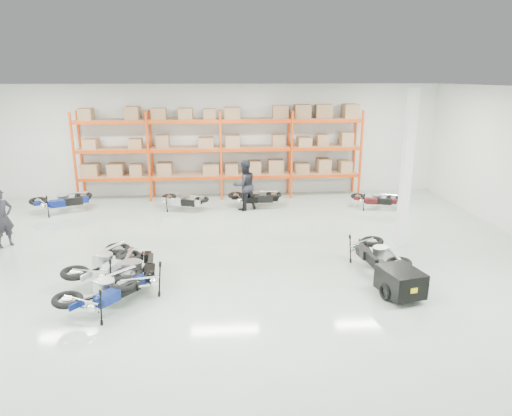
{
  "coord_description": "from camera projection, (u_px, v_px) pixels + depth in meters",
  "views": [
    {
      "loc": [
        -0.07,
        -11.77,
        4.79
      ],
      "look_at": [
        0.96,
        0.91,
        1.1
      ],
      "focal_mm": 32.0,
      "sensor_mm": 36.0,
      "label": 1
    }
  ],
  "objects": [
    {
      "name": "room",
      "position": [
        222.0,
        176.0,
        11.97
      ],
      "size": [
        18.0,
        18.0,
        18.0
      ],
      "color": "#A7BAAB",
      "rests_on": "ground"
    },
    {
      "name": "pallet_rack",
      "position": [
        221.0,
        142.0,
        18.15
      ],
      "size": [
        11.28,
        0.98,
        3.62
      ],
      "color": "#D53C0B",
      "rests_on": "ground"
    },
    {
      "name": "structural_column",
      "position": [
        407.0,
        170.0,
        12.86
      ],
      "size": [
        0.25,
        0.25,
        4.5
      ],
      "primitive_type": "cube",
      "color": "white",
      "rests_on": "ground"
    },
    {
      "name": "moto_blue_centre",
      "position": [
        106.0,
        285.0,
        9.61
      ],
      "size": [
        1.86,
        1.98,
        1.18
      ],
      "primitive_type": null,
      "rotation": [
        0.0,
        -0.09,
        2.44
      ],
      "color": "#07154E",
      "rests_on": "ground"
    },
    {
      "name": "moto_silver_left",
      "position": [
        105.0,
        258.0,
        10.98
      ],
      "size": [
        1.65,
        2.12,
        1.23
      ],
      "primitive_type": null,
      "rotation": [
        0.0,
        -0.09,
        2.71
      ],
      "color": "#AEB0B5",
      "rests_on": "ground"
    },
    {
      "name": "moto_black_far_left",
      "position": [
        136.0,
        264.0,
        10.55
      ],
      "size": [
        1.14,
        2.02,
        1.25
      ],
      "primitive_type": null,
      "rotation": [
        0.0,
        -0.09,
        3.24
      ],
      "color": "black",
      "rests_on": "ground"
    },
    {
      "name": "moto_touring_right",
      "position": [
        377.0,
        249.0,
        11.61
      ],
      "size": [
        1.09,
        1.91,
        1.18
      ],
      "primitive_type": null,
      "rotation": [
        0.0,
        -0.09,
        0.1
      ],
      "color": "black",
      "rests_on": "ground"
    },
    {
      "name": "trailer",
      "position": [
        400.0,
        282.0,
        10.12
      ],
      "size": [
        0.96,
        1.66,
        0.67
      ],
      "rotation": [
        0.0,
        0.0,
        0.23
      ],
      "color": "black",
      "rests_on": "ground"
    },
    {
      "name": "moto_back_a",
      "position": [
        62.0,
        197.0,
        16.51
      ],
      "size": [
        2.08,
        1.58,
        1.21
      ],
      "primitive_type": null,
      "rotation": [
        0.0,
        -0.09,
        1.98
      ],
      "color": "navy",
      "rests_on": "ground"
    },
    {
      "name": "moto_back_b",
      "position": [
        183.0,
        197.0,
        16.8
      ],
      "size": [
        1.78,
        1.33,
        1.03
      ],
      "primitive_type": null,
      "rotation": [
        0.0,
        -0.09,
        1.19
      ],
      "color": "#AFB3B9",
      "rests_on": "ground"
    },
    {
      "name": "moto_back_c",
      "position": [
        255.0,
        194.0,
        17.09
      ],
      "size": [
        1.75,
        0.88,
        1.13
      ],
      "primitive_type": null,
      "rotation": [
        0.0,
        -0.09,
        1.56
      ],
      "color": "black",
      "rests_on": "ground"
    },
    {
      "name": "moto_back_d",
      "position": [
        376.0,
        196.0,
        16.98
      ],
      "size": [
        1.71,
        1.18,
        1.01
      ],
      "primitive_type": null,
      "rotation": [
        0.0,
        -0.09,
        1.28
      ],
      "color": "#410D10",
      "rests_on": "ground"
    },
    {
      "name": "person_left",
      "position": [
        2.0,
        218.0,
        13.11
      ],
      "size": [
        0.72,
        0.74,
        1.71
      ],
      "primitive_type": "imported",
      "rotation": [
        0.0,
        0.0,
        0.84
      ],
      "color": "black",
      "rests_on": "ground"
    },
    {
      "name": "person_back",
      "position": [
        244.0,
        185.0,
        16.76
      ],
      "size": [
        1.11,
        1.0,
        1.85
      ],
      "primitive_type": "imported",
      "rotation": [
        0.0,
        0.0,
        3.55
      ],
      "color": "black",
      "rests_on": "ground"
    }
  ]
}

